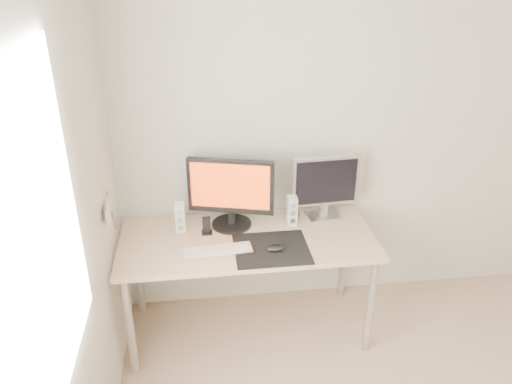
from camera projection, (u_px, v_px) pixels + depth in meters
wall_back at (379, 133)px, 3.34m from camera, size 3.50×0.00×3.50m
wall_left at (38, 338)px, 1.58m from camera, size 0.00×3.50×3.50m
window_pane at (26, 273)px, 1.47m from camera, size 0.00×1.30×1.30m
mousepad at (271, 249)px, 3.01m from camera, size 0.45×0.40×0.00m
mouse at (276, 248)px, 2.98m from camera, size 0.10×0.06×0.04m
desk at (248, 248)px, 3.16m from camera, size 1.60×0.70×0.73m
main_monitor at (231, 191)px, 3.15m from camera, size 0.54×0.32×0.47m
second_monitor at (325, 184)px, 3.27m from camera, size 0.45×0.17×0.43m
speaker_left at (180, 217)px, 3.16m from camera, size 0.06×0.08×0.19m
speaker_right at (292, 210)px, 3.25m from camera, size 0.06×0.08×0.19m
keyboard at (217, 250)px, 2.98m from camera, size 0.43×0.16×0.02m
phone_dock at (207, 228)px, 3.16m from camera, size 0.07×0.06×0.12m
pennant at (109, 211)px, 2.77m from camera, size 0.01×0.23×0.29m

